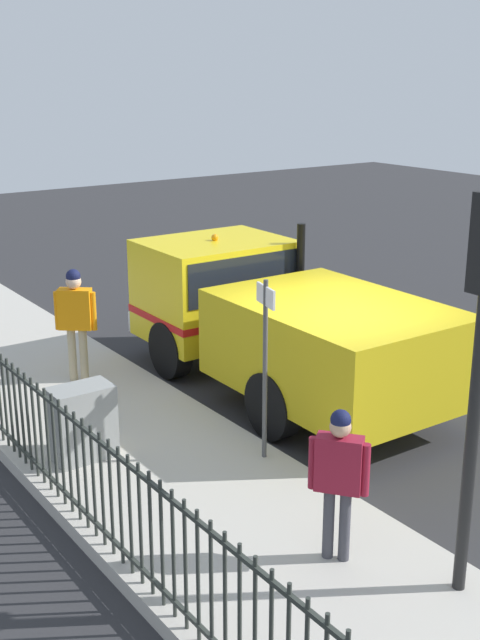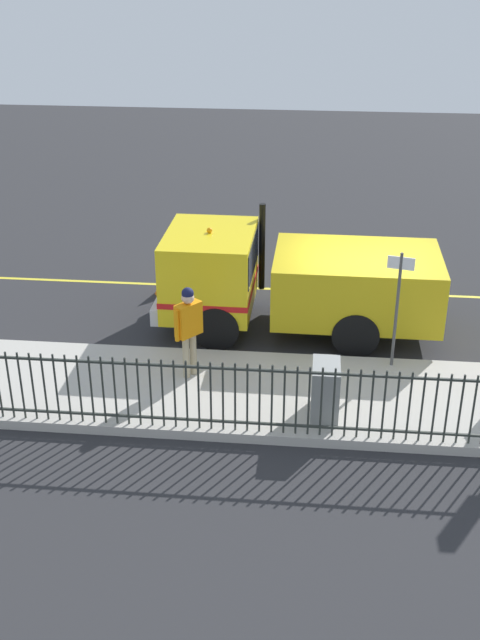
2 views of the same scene
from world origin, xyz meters
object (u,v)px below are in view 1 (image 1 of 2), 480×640
at_px(worker_standing, 75,313).
at_px(street_sign, 265,349).
at_px(pedestrian_distant, 339,469).
at_px(traffic_cone, 246,309).
at_px(utility_cabinet, 82,423).
at_px(work_truck, 268,314).

bearing_deg(worker_standing, street_sign, -39.51).
relative_size(worker_standing, pedestrian_distant, 1.12).
bearing_deg(traffic_cone, utility_cabinet, 36.07).
bearing_deg(pedestrian_distant, worker_standing, -37.69).
bearing_deg(utility_cabinet, street_sign, 145.49).
relative_size(traffic_cone, street_sign, 0.30).
bearing_deg(pedestrian_distant, street_sign, -56.99).
distance_m(worker_standing, pedestrian_distant, 6.07).
bearing_deg(utility_cabinet, worker_standing, -113.17).
bearing_deg(traffic_cone, street_sign, 56.71).
height_order(worker_standing, utility_cabinet, worker_standing).
bearing_deg(work_truck, street_sign, -127.36).
height_order(work_truck, traffic_cone, work_truck).
height_order(worker_standing, traffic_cone, worker_standing).
height_order(work_truck, pedestrian_distant, work_truck).
bearing_deg(worker_standing, work_truck, 7.03).
relative_size(worker_standing, traffic_cone, 2.59).
distance_m(work_truck, utility_cabinet, 3.82).
bearing_deg(work_truck, traffic_cone, 61.21).
height_order(work_truck, worker_standing, work_truck).
bearing_deg(traffic_cone, worker_standing, 17.15).
bearing_deg(worker_standing, pedestrian_distant, -50.90).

